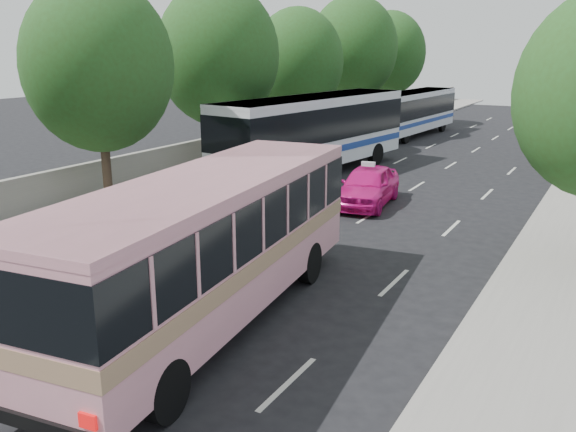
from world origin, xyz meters
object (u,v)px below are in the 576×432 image
Objects in this scene: pink_taxi at (367,186)px; tour_coach_front at (314,128)px; pink_bus at (209,234)px; white_pickup at (235,189)px; tour_coach_rear at (414,109)px.

tour_coach_front reaches higher than pink_taxi.
pink_bus is at bearing -92.29° from pink_taxi.
pink_bus is 2.36× the size of white_pickup.
pink_bus is 0.84× the size of tour_coach_front.
tour_coach_front reaches higher than pink_bus.
pink_taxi is (-1.03, 12.16, -1.37)m from pink_bus.
pink_taxi is 0.35× the size of tour_coach_front.
pink_bus reaches higher than pink_taxi.
white_pickup is 0.44× the size of tour_coach_rear.
white_pickup is 7.43m from tour_coach_front.
white_pickup is 23.24m from tour_coach_rear.
pink_taxi is at bearing 34.20° from white_pickup.
tour_coach_rear is at bearing 95.95° from pink_taxi.
pink_bus reaches higher than white_pickup.
pink_taxi is at bearing -72.77° from tour_coach_rear.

